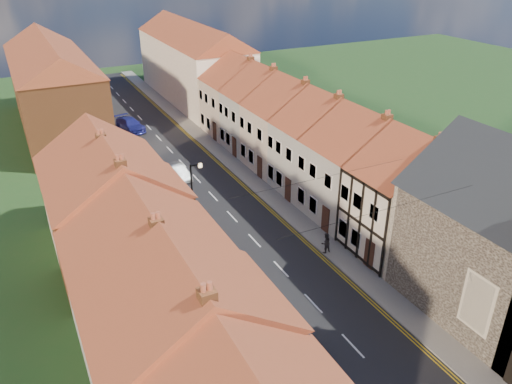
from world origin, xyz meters
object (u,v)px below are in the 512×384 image
(lamppost, at_px, (194,198))
(pedestrian_right, at_px, (326,243))
(car_mid, at_px, (177,172))
(car_distant, at_px, (100,93))
(car_far, at_px, (130,124))
(car_near, at_px, (305,358))

(lamppost, distance_m, pedestrian_right, 9.83)
(car_mid, bearing_deg, pedestrian_right, -79.60)
(lamppost, bearing_deg, car_mid, 78.11)
(lamppost, distance_m, car_mid, 11.59)
(lamppost, relative_size, car_distant, 1.35)
(lamppost, height_order, car_far, lamppost)
(car_near, bearing_deg, car_far, 100.61)
(car_mid, xyz_separation_m, car_distant, (-1.07, 30.37, -0.02))
(car_distant, bearing_deg, car_mid, -75.77)
(car_near, relative_size, car_mid, 1.06)
(car_far, relative_size, car_distant, 1.08)
(car_far, xyz_separation_m, car_distant, (-0.46, 15.35, -0.08))
(car_far, distance_m, pedestrian_right, 32.29)
(car_mid, distance_m, pedestrian_right, 17.53)
(car_distant, distance_m, pedestrian_right, 47.53)
(pedestrian_right, bearing_deg, car_far, -83.59)
(car_near, bearing_deg, lamppost, 104.64)
(car_near, relative_size, pedestrian_right, 2.68)
(car_distant, xyz_separation_m, pedestrian_right, (6.27, -47.11, 0.27))
(lamppost, bearing_deg, car_distant, 88.28)
(car_far, distance_m, car_distant, 15.36)
(lamppost, bearing_deg, pedestrian_right, -37.47)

